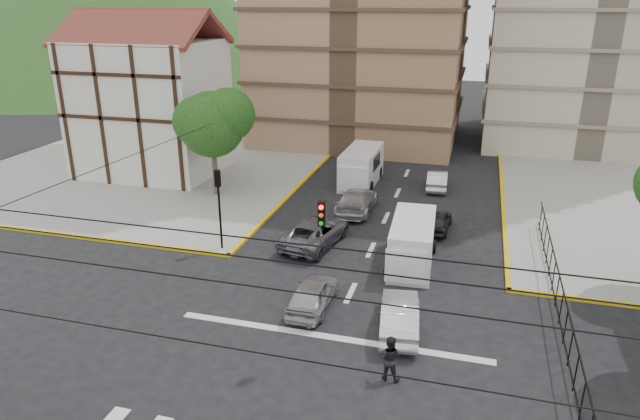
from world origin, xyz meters
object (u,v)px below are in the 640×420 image
(car_white_front_right, at_px, (400,315))
(pedestrian_crosswalk, at_px, (389,358))
(car_silver_front_left, at_px, (313,294))
(van_right_lane, at_px, (412,245))
(van_left_lane, at_px, (360,168))
(traffic_light_nw, at_px, (219,196))

(car_white_front_right, distance_m, pedestrian_crosswalk, 3.31)
(car_white_front_right, xyz_separation_m, pedestrian_crosswalk, (0.10, -3.30, 0.16))
(pedestrian_crosswalk, bearing_deg, car_silver_front_left, -41.86)
(car_silver_front_left, relative_size, car_white_front_right, 0.93)
(van_right_lane, distance_m, van_left_lane, 13.64)
(traffic_light_nw, xyz_separation_m, van_right_lane, (10.12, 0.81, -1.95))
(van_right_lane, bearing_deg, pedestrian_crosswalk, -90.60)
(van_left_lane, height_order, pedestrian_crosswalk, van_left_lane)
(van_right_lane, bearing_deg, van_left_lane, 109.75)
(traffic_light_nw, distance_m, car_silver_front_left, 8.26)
(traffic_light_nw, relative_size, car_white_front_right, 1.02)
(van_right_lane, xyz_separation_m, van_left_lane, (-5.27, 12.58, 0.09))
(car_silver_front_left, relative_size, pedestrian_crosswalk, 2.30)
(traffic_light_nw, bearing_deg, van_left_lane, 70.07)
(traffic_light_nw, bearing_deg, pedestrian_crosswalk, -39.35)
(van_right_lane, xyz_separation_m, car_white_front_right, (0.29, -6.14, -0.45))
(car_silver_front_left, height_order, car_white_front_right, car_white_front_right)
(traffic_light_nw, height_order, van_right_lane, traffic_light_nw)
(traffic_light_nw, height_order, car_white_front_right, traffic_light_nw)
(car_white_front_right, bearing_deg, traffic_light_nw, -34.48)
(van_left_lane, bearing_deg, traffic_light_nw, -108.99)
(traffic_light_nw, xyz_separation_m, car_white_front_right, (10.42, -5.32, -2.40))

